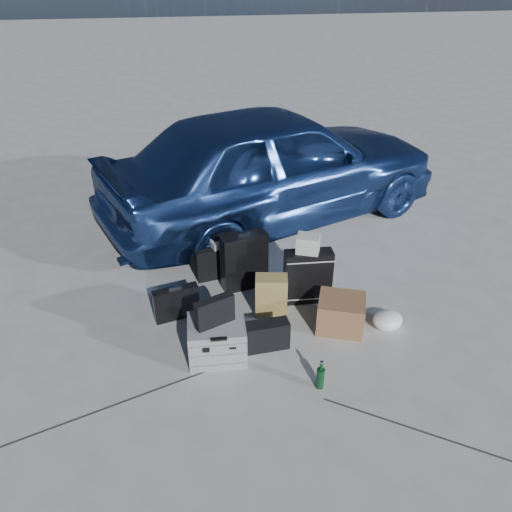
{
  "coord_description": "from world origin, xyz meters",
  "views": [
    {
      "loc": [
        -0.84,
        -3.53,
        3.17
      ],
      "look_at": [
        -0.04,
        0.85,
        0.48
      ],
      "focal_mm": 35.0,
      "sensor_mm": 36.0,
      "label": 1
    }
  ],
  "objects_px": {
    "duffel_bag": "(226,256)",
    "suitcase_left": "(244,261)",
    "car": "(274,164)",
    "cardboard_box": "(341,313)",
    "suitcase_right": "(308,276)",
    "briefcase": "(176,303)",
    "pelican_case": "(217,340)",
    "green_bottle": "(320,375)"
  },
  "relations": [
    {
      "from": "pelican_case",
      "to": "suitcase_right",
      "type": "height_order",
      "value": "suitcase_right"
    },
    {
      "from": "pelican_case",
      "to": "briefcase",
      "type": "xyz_separation_m",
      "value": [
        -0.34,
        0.64,
        -0.01
      ]
    },
    {
      "from": "briefcase",
      "to": "duffel_bag",
      "type": "bearing_deg",
      "value": 40.29
    },
    {
      "from": "car",
      "to": "pelican_case",
      "type": "distance_m",
      "value": 2.95
    },
    {
      "from": "car",
      "to": "suitcase_left",
      "type": "bearing_deg",
      "value": 137.19
    },
    {
      "from": "duffel_bag",
      "to": "suitcase_left",
      "type": "bearing_deg",
      "value": -77.55
    },
    {
      "from": "car",
      "to": "briefcase",
      "type": "bearing_deg",
      "value": 124.7
    },
    {
      "from": "suitcase_left",
      "to": "cardboard_box",
      "type": "height_order",
      "value": "suitcase_left"
    },
    {
      "from": "briefcase",
      "to": "suitcase_left",
      "type": "height_order",
      "value": "suitcase_left"
    },
    {
      "from": "duffel_bag",
      "to": "cardboard_box",
      "type": "distance_m",
      "value": 1.59
    },
    {
      "from": "car",
      "to": "green_bottle",
      "type": "height_order",
      "value": "car"
    },
    {
      "from": "briefcase",
      "to": "cardboard_box",
      "type": "distance_m",
      "value": 1.64
    },
    {
      "from": "duffel_bag",
      "to": "cardboard_box",
      "type": "relative_size",
      "value": 1.71
    },
    {
      "from": "pelican_case",
      "to": "suitcase_right",
      "type": "relative_size",
      "value": 0.86
    },
    {
      "from": "car",
      "to": "duffel_bag",
      "type": "distance_m",
      "value": 1.6
    },
    {
      "from": "cardboard_box",
      "to": "car",
      "type": "bearing_deg",
      "value": 93.41
    },
    {
      "from": "suitcase_right",
      "to": "duffel_bag",
      "type": "height_order",
      "value": "suitcase_right"
    },
    {
      "from": "duffel_bag",
      "to": "green_bottle",
      "type": "xyz_separation_m",
      "value": [
        0.55,
        -1.99,
        -0.05
      ]
    },
    {
      "from": "suitcase_right",
      "to": "cardboard_box",
      "type": "height_order",
      "value": "suitcase_right"
    },
    {
      "from": "suitcase_left",
      "to": "duffel_bag",
      "type": "xyz_separation_m",
      "value": [
        -0.16,
        0.37,
        -0.13
      ]
    },
    {
      "from": "suitcase_left",
      "to": "cardboard_box",
      "type": "relative_size",
      "value": 1.45
    },
    {
      "from": "suitcase_left",
      "to": "duffel_bag",
      "type": "height_order",
      "value": "suitcase_left"
    },
    {
      "from": "duffel_bag",
      "to": "car",
      "type": "bearing_deg",
      "value": 44.8
    },
    {
      "from": "briefcase",
      "to": "cardboard_box",
      "type": "bearing_deg",
      "value": -28.59
    },
    {
      "from": "car",
      "to": "green_bottle",
      "type": "distance_m",
      "value": 3.3
    },
    {
      "from": "cardboard_box",
      "to": "green_bottle",
      "type": "xyz_separation_m",
      "value": [
        -0.43,
        -0.74,
        -0.03
      ]
    },
    {
      "from": "suitcase_left",
      "to": "cardboard_box",
      "type": "bearing_deg",
      "value": -59.71
    },
    {
      "from": "briefcase",
      "to": "duffel_bag",
      "type": "height_order",
      "value": "duffel_bag"
    },
    {
      "from": "pelican_case",
      "to": "duffel_bag",
      "type": "relative_size",
      "value": 0.67
    },
    {
      "from": "car",
      "to": "cardboard_box",
      "type": "xyz_separation_m",
      "value": [
        0.15,
        -2.48,
        -0.63
      ]
    },
    {
      "from": "suitcase_right",
      "to": "green_bottle",
      "type": "xyz_separation_m",
      "value": [
        -0.23,
        -1.25,
        -0.16
      ]
    },
    {
      "from": "pelican_case",
      "to": "green_bottle",
      "type": "bearing_deg",
      "value": -30.71
    },
    {
      "from": "suitcase_left",
      "to": "green_bottle",
      "type": "distance_m",
      "value": 1.68
    },
    {
      "from": "suitcase_right",
      "to": "car",
      "type": "bearing_deg",
      "value": 92.36
    },
    {
      "from": "car",
      "to": "suitcase_right",
      "type": "xyz_separation_m",
      "value": [
        -0.06,
        -1.98,
        -0.5
      ]
    },
    {
      "from": "car",
      "to": "cardboard_box",
      "type": "distance_m",
      "value": 2.56
    },
    {
      "from": "briefcase",
      "to": "cardboard_box",
      "type": "height_order",
      "value": "briefcase"
    },
    {
      "from": "cardboard_box",
      "to": "green_bottle",
      "type": "relative_size",
      "value": 1.62
    },
    {
      "from": "car",
      "to": "suitcase_right",
      "type": "height_order",
      "value": "car"
    },
    {
      "from": "pelican_case",
      "to": "duffel_bag",
      "type": "height_order",
      "value": "duffel_bag"
    },
    {
      "from": "car",
      "to": "suitcase_right",
      "type": "bearing_deg",
      "value": 158.21
    },
    {
      "from": "suitcase_right",
      "to": "green_bottle",
      "type": "distance_m",
      "value": 1.28
    }
  ]
}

